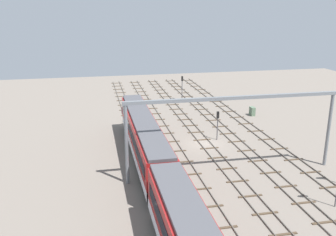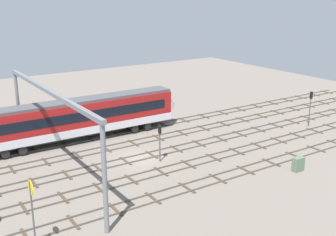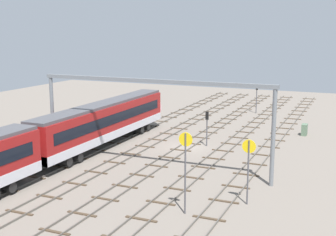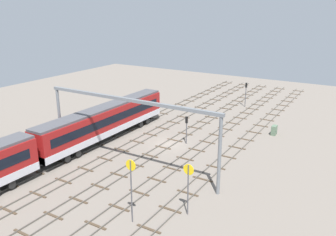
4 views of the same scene
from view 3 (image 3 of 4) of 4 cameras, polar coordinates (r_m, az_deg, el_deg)
name	(u,v)px [view 3 (image 3 of 4)]	position (r m, az deg, el deg)	size (l,w,h in m)	color
ground_plane	(186,147)	(50.94, 2.26, -3.66)	(104.32, 104.32, 0.00)	slate
track_near_foreground	(262,155)	(48.61, 11.76, -4.54)	(88.32, 2.40, 0.16)	#59544C
track_second_near	(223,150)	(49.59, 6.90, -4.07)	(88.32, 2.40, 0.16)	#59544C
track_middle	(186,146)	(50.92, 2.26, -3.59)	(88.32, 2.40, 0.16)	#59544C
track_second_far	(151,143)	(52.56, -2.10, -3.12)	(88.32, 2.40, 0.16)	#59544C
track_with_train	(119,139)	(54.50, -6.18, -2.66)	(88.32, 2.40, 0.16)	#59544C
train	(35,148)	(41.93, -16.38, -3.60)	(50.40, 3.24, 4.80)	maroon
overhead_gantry	(151,99)	(41.39, -2.13, 2.34)	(0.40, 22.90, 8.56)	slate
speed_sign_near_foreground	(185,161)	(31.88, 2.20, -5.46)	(0.14, 1.00, 5.97)	#4C4C51
speed_sign_mid_trackside	(248,161)	(34.26, 10.07, -5.40)	(0.14, 1.02, 5.01)	#4C4C51
signal_light_trackside_approach	(207,123)	(50.92, 4.92, -0.68)	(0.31, 0.32, 3.94)	#4C4C51
signal_light_trackside_departure	(257,94)	(72.03, 11.08, 2.96)	(0.31, 0.32, 4.62)	#4C4C51
relay_cabinet	(304,130)	(58.80, 16.76, -1.41)	(1.17, 0.66, 1.42)	#597259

